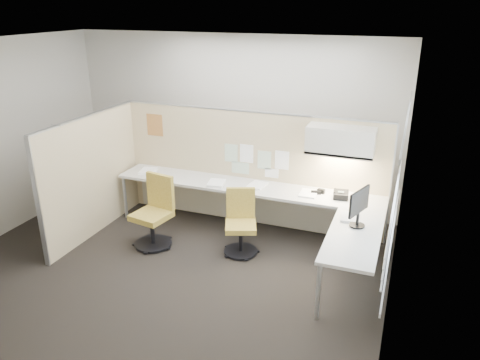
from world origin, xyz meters
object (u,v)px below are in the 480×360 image
at_px(phone, 341,195).
at_px(chair_left, 155,214).
at_px(desk, 264,200).
at_px(monitor, 359,206).
at_px(chair_right, 241,224).

bearing_deg(phone, chair_left, -167.97).
height_order(desk, monitor, monitor).
height_order(monitor, phone, monitor).
height_order(chair_left, phone, chair_left).
height_order(desk, phone, phone).
height_order(chair_left, chair_right, chair_left).
bearing_deg(desk, phone, 7.99).
bearing_deg(phone, monitor, -74.65).
bearing_deg(chair_right, desk, 47.78).
xyz_separation_m(desk, monitor, (1.37, -0.64, 0.40)).
bearing_deg(monitor, desk, 84.85).
xyz_separation_m(desk, chair_right, (-0.18, -0.47, -0.19)).
bearing_deg(chair_left, chair_right, 21.01).
relative_size(chair_right, monitor, 1.87).
bearing_deg(chair_right, chair_left, 169.79).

